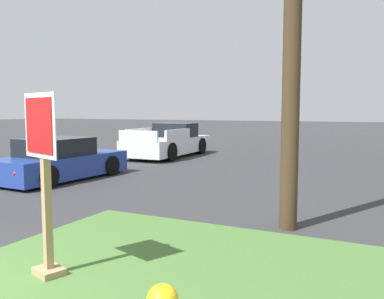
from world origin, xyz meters
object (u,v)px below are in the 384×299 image
Objects in this scene: manhole_cover at (79,237)px; pickup_truck_white at (169,143)px; stop_sign at (45,187)px; parked_sedan_blue at (60,161)px.

pickup_truck_white is at bearing 112.45° from manhole_cover.
manhole_cover is (-0.84, 1.47, -1.14)m from stop_sign.
stop_sign reaches higher than parked_sedan_blue.
parked_sedan_blue is (-4.42, 4.11, 0.53)m from manhole_cover.
parked_sedan_blue is 0.80× the size of pickup_truck_white.
manhole_cover is 11.91m from pickup_truck_white.
pickup_truck_white is (-5.38, 12.47, -0.53)m from stop_sign.
manhole_cover is at bearing -67.55° from pickup_truck_white.
parked_sedan_blue reaches higher than manhole_cover.
stop_sign is 13.59m from pickup_truck_white.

